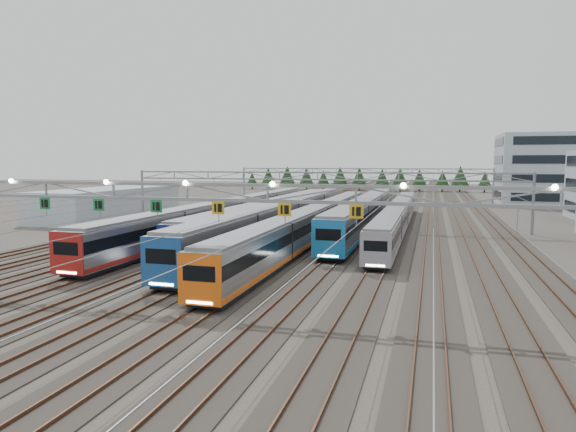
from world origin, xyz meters
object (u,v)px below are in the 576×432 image
(train_e, at_px, (371,208))
(gantry_near, at_px, (186,195))
(train_f, at_px, (398,216))
(train_b, at_px, (272,212))
(west_shed, at_px, (110,203))
(gantry_mid, at_px, (318,183))
(train_a, at_px, (231,213))
(train_c, at_px, (287,216))
(gantry_far, at_px, (361,175))
(train_d, at_px, (316,222))
(depot_bldg_north, at_px, (552,169))

(train_e, bearing_deg, gantry_near, -98.15)
(train_f, bearing_deg, train_b, 178.15)
(west_shed, bearing_deg, gantry_mid, -6.62)
(gantry_near, xyz_separation_m, gantry_mid, (0.05, 40.12, -0.70))
(train_a, bearing_deg, gantry_mid, 22.31)
(train_c, bearing_deg, gantry_mid, 74.12)
(gantry_mid, bearing_deg, train_c, -105.88)
(gantry_mid, bearing_deg, train_a, -157.69)
(train_c, height_order, train_e, train_c)
(train_c, distance_m, gantry_mid, 9.18)
(train_c, relative_size, gantry_near, 1.13)
(train_c, xyz_separation_m, gantry_far, (2.25, 52.91, 4.07))
(train_c, xyz_separation_m, train_d, (4.50, -3.08, -0.17))
(train_f, relative_size, gantry_far, 1.00)
(gantry_mid, height_order, depot_bldg_north, depot_bldg_north)
(train_c, bearing_deg, west_shed, 160.63)
(train_b, xyz_separation_m, gantry_far, (6.75, 44.95, 4.31))
(gantry_near, xyz_separation_m, gantry_far, (0.05, 85.12, -0.70))
(train_d, height_order, train_f, train_d)
(train_d, xyz_separation_m, west_shed, (-39.20, 15.27, 0.30))
(train_b, bearing_deg, west_shed, 172.01)
(train_a, relative_size, train_d, 1.04)
(train_e, xyz_separation_m, train_f, (4.50, -7.87, -0.33))
(train_e, distance_m, gantry_near, 48.18)
(train_e, distance_m, gantry_mid, 10.77)
(train_b, distance_m, gantry_far, 45.66)
(train_c, xyz_separation_m, gantry_mid, (2.25, 7.91, 4.07))
(train_a, bearing_deg, train_f, 10.28)
(train_a, bearing_deg, gantry_near, -72.49)
(gantry_mid, distance_m, west_shed, 37.40)
(train_d, relative_size, depot_bldg_north, 2.93)
(train_b, bearing_deg, train_a, -133.98)
(train_e, height_order, depot_bldg_north, depot_bldg_north)
(train_a, height_order, train_f, train_a)
(train_b, distance_m, train_f, 18.01)
(gantry_near, xyz_separation_m, depot_bldg_north, (40.67, 92.81, 0.61))
(gantry_mid, distance_m, depot_bldg_north, 66.54)
(train_f, bearing_deg, west_shed, 174.29)
(gantry_far, bearing_deg, train_b, -98.54)
(train_a, height_order, train_e, train_e)
(train_b, bearing_deg, gantry_far, 81.46)
(train_d, xyz_separation_m, gantry_far, (-2.25, 55.98, 4.24))
(depot_bldg_north, bearing_deg, train_d, -121.07)
(train_b, bearing_deg, train_c, -60.51)
(train_c, xyz_separation_m, depot_bldg_north, (42.87, 60.60, 5.38))
(gantry_far, height_order, west_shed, gantry_far)
(train_c, distance_m, gantry_near, 32.64)
(train_a, distance_m, west_shed, 27.20)
(train_a, xyz_separation_m, train_d, (13.50, -6.37, -0.07))
(gantry_near, relative_size, gantry_far, 1.00)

